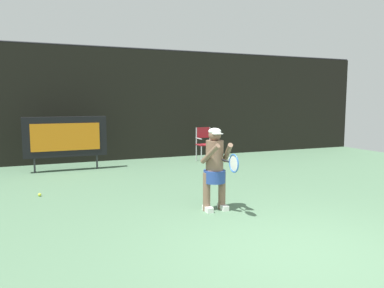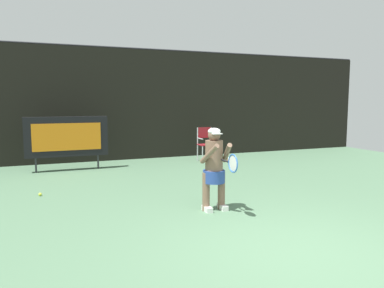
{
  "view_description": "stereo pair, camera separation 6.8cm",
  "coord_description": "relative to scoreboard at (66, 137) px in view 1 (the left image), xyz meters",
  "views": [
    {
      "loc": [
        -3.02,
        -3.72,
        1.93
      ],
      "look_at": [
        -0.1,
        3.35,
        1.05
      ],
      "focal_mm": 35.13,
      "sensor_mm": 36.0,
      "label": 1
    },
    {
      "loc": [
        -2.96,
        -3.74,
        1.93
      ],
      "look_at": [
        -0.1,
        3.35,
        1.05
      ],
      "focal_mm": 35.13,
      "sensor_mm": 36.0,
      "label": 2
    }
  ],
  "objects": [
    {
      "name": "backdrop_screen",
      "position": [
        2.31,
        1.38,
        0.86
      ],
      "size": [
        18.0,
        0.12,
        3.66
      ],
      "color": "black",
      "rests_on": "ground"
    },
    {
      "name": "tennis_player",
      "position": [
        2.14,
        -4.98,
        -0.15
      ],
      "size": [
        0.53,
        0.6,
        1.46
      ],
      "color": "white",
      "rests_on": "ground"
    },
    {
      "name": "tennis_ball_loose",
      "position": [
        -0.73,
        -2.76,
        -0.91
      ],
      "size": [
        0.07,
        0.07,
        0.07
      ],
      "color": "#CCDB3D",
      "rests_on": "ground"
    },
    {
      "name": "tennis_racket",
      "position": [
        2.23,
        -5.48,
        -0.03
      ],
      "size": [
        0.03,
        0.6,
        0.31
      ],
      "rotation": [
        0.0,
        0.0,
        -0.34
      ],
      "color": "black"
    },
    {
      "name": "umpire_chair",
      "position": [
        4.26,
        0.11,
        -0.33
      ],
      "size": [
        0.52,
        0.44,
        1.08
      ],
      "color": "#B7B7BC",
      "rests_on": "ground"
    },
    {
      "name": "ground",
      "position": [
        2.31,
        -7.3,
        -0.96
      ],
      "size": [
        18.0,
        22.0,
        0.03
      ],
      "color": "#507355"
    },
    {
      "name": "scoreboard",
      "position": [
        0.0,
        0.0,
        0.0
      ],
      "size": [
        2.2,
        0.21,
        1.5
      ],
      "color": "black",
      "rests_on": "ground"
    },
    {
      "name": "water_bottle",
      "position": [
        4.77,
        -0.36,
        -0.82
      ],
      "size": [
        0.07,
        0.07,
        0.27
      ],
      "color": "orange",
      "rests_on": "ground"
    }
  ]
}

